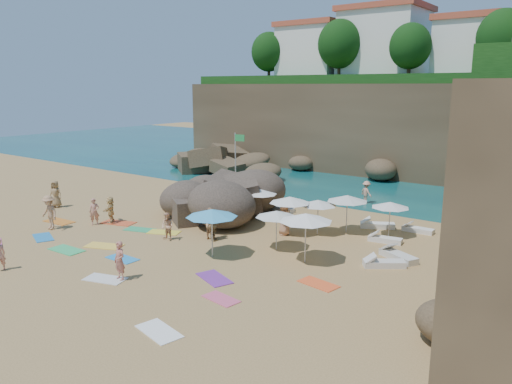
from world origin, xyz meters
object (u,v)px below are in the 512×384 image
Objects in this scene: parasol_2 at (347,198)px; person_stand_3 at (213,226)px; rock_outcrop at (225,217)px; person_stand_0 at (94,212)px; flag_pole at (237,154)px; person_stand_1 at (210,223)px; person_stand_5 at (237,191)px; person_stand_2 at (366,192)px; lounger_0 at (282,209)px; parasol_0 at (265,176)px; parasol_1 at (260,192)px; person_stand_4 at (284,218)px.

person_stand_3 is (-4.85, -5.39, -1.16)m from parasol_2.
rock_outcrop is 7.61m from person_stand_0.
flag_pole is 2.62× the size of person_stand_1.
flag_pole is at bearing 116.64° from person_stand_5.
person_stand_1 is (7.13, 1.98, 0.06)m from person_stand_0.
person_stand_2 is (3.10, 12.35, -0.07)m from person_stand_1.
lounger_0 is 7.14m from person_stand_1.
parasol_2 is 1.44× the size of person_stand_2.
parasol_0 is 1.35× the size of person_stand_3.
person_stand_4 is at bearing -30.70° from parasol_1.
parasol_1 is 1.05× the size of person_stand_4.
parasol_1 is 3.37m from person_stand_4.
parasol_2 is 1.27× the size of lounger_0.
person_stand_5 is (-3.94, 2.63, -0.93)m from parasol_1.
parasol_0 is at bearing 95.37° from rock_outcrop.
lounger_0 is at bearing 172.19° from person_stand_4.
parasol_0 is at bearing 17.03° from person_stand_0.
person_stand_4 is at bearing -10.19° from rock_outcrop.
person_stand_3 is (3.02, -8.78, -1.03)m from parasol_0.
parasol_1 is 9.63m from person_stand_0.
person_stand_1 is (6.58, -10.38, -1.96)m from flag_pole.
lounger_0 is 1.04× the size of person_stand_1.
person_stand_1 is at bearing 59.98° from person_stand_3.
person_stand_4 is (2.35, 3.08, 0.18)m from person_stand_3.
parasol_0 is 11.53m from person_stand_0.
flag_pole is 2.86× the size of person_stand_2.
flag_pole is 10.08m from person_stand_2.
person_stand_0 is at bearing -116.67° from lounger_0.
parasol_0 is 1.10× the size of person_stand_4.
parasol_2 reaches higher than person_stand_1.
rock_outcrop is 3.97m from person_stand_5.
person_stand_4 reaches higher than person_stand_0.
parasol_2 is 1.18× the size of person_stand_4.
parasol_0 is at bearing -71.31° from person_stand_1.
person_stand_0 is at bearing -130.27° from rock_outcrop.
lounger_0 is 1.12× the size of person_stand_0.
flag_pole reaches higher than parasol_2.
person_stand_4 is (2.97, -4.19, 0.80)m from lounger_0.
parasol_1 is 1.29× the size of person_stand_2.
lounger_0 is 5.20m from person_stand_4.
rock_outcrop reaches higher than lounger_0.
person_stand_1 is 0.89× the size of person_stand_4.
rock_outcrop is 4.48× the size of person_stand_5.
lounger_0 is at bearing -86.35° from person_stand_1.
person_stand_2 is at bearing 11.52° from flag_pole.
person_stand_0 is at bearing -136.79° from parasol_1.
parasol_2 is 3.54m from person_stand_4.
person_stand_0 is 0.99× the size of person_stand_5.
flag_pole is (-4.34, 6.58, 2.80)m from rock_outcrop.
flag_pole reaches higher than parasol_0.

